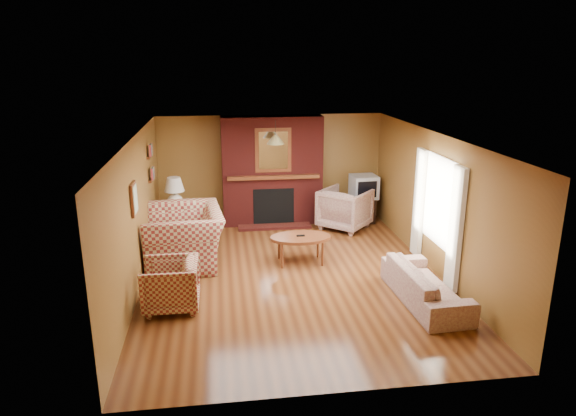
{
  "coord_description": "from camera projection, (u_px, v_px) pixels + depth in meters",
  "views": [
    {
      "loc": [
        -1.17,
        -8.06,
        3.63
      ],
      "look_at": [
        0.02,
        0.6,
        1.04
      ],
      "focal_mm": 32.0,
      "sensor_mm": 36.0,
      "label": 1
    }
  ],
  "objects": [
    {
      "name": "window_right",
      "position": [
        437.0,
        211.0,
        8.65
      ],
      "size": [
        0.1,
        1.85,
        2.0
      ],
      "color": "beige",
      "rests_on": "wall_right"
    },
    {
      "name": "coffee_table",
      "position": [
        301.0,
        239.0,
        9.29
      ],
      "size": [
        1.1,
        0.68,
        0.53
      ],
      "color": "brown",
      "rests_on": "floor"
    },
    {
      "name": "wall_front",
      "position": [
        335.0,
        296.0,
        5.41
      ],
      "size": [
        6.5,
        0.0,
        6.5
      ],
      "primitive_type": "plane",
      "rotation": [
        -1.57,
        0.0,
        0.0
      ],
      "color": "brown",
      "rests_on": "floor"
    },
    {
      "name": "plaid_armchair",
      "position": [
        170.0,
        285.0,
        7.61
      ],
      "size": [
        0.83,
        0.81,
        0.75
      ],
      "primitive_type": "imported",
      "rotation": [
        0.0,
        0.0,
        -1.58
      ],
      "color": "maroon",
      "rests_on": "floor"
    },
    {
      "name": "crt_tv",
      "position": [
        364.0,
        187.0,
        11.53
      ],
      "size": [
        0.59,
        0.58,
        0.51
      ],
      "color": "#AFB2B7",
      "rests_on": "tv_stand"
    },
    {
      "name": "ceiling",
      "position": [
        292.0,
        137.0,
        8.16
      ],
      "size": [
        6.5,
        6.5,
        0.0
      ],
      "primitive_type": "plane",
      "rotation": [
        3.14,
        0.0,
        0.0
      ],
      "color": "silver",
      "rests_on": "wall_back"
    },
    {
      "name": "botanical_print",
      "position": [
        134.0,
        199.0,
        7.79
      ],
      "size": [
        0.05,
        0.4,
        0.5
      ],
      "color": "brown",
      "rests_on": "wall_left"
    },
    {
      "name": "tv_stand",
      "position": [
        363.0,
        209.0,
        11.69
      ],
      "size": [
        0.55,
        0.51,
        0.56
      ],
      "primitive_type": "cube",
      "rotation": [
        0.0,
        0.0,
        -0.1
      ],
      "color": "black",
      "rests_on": "floor"
    },
    {
      "name": "fireplace",
      "position": [
        272.0,
        172.0,
        11.34
      ],
      "size": [
        2.2,
        0.82,
        2.4
      ],
      "color": "#541512",
      "rests_on": "floor"
    },
    {
      "name": "table_lamp",
      "position": [
        174.0,
        192.0,
        10.63
      ],
      "size": [
        0.42,
        0.42,
        0.69
      ],
      "color": "white",
      "rests_on": "side_table"
    },
    {
      "name": "wall_back",
      "position": [
        271.0,
        168.0,
        11.59
      ],
      "size": [
        6.5,
        0.0,
        6.5
      ],
      "primitive_type": "plane",
      "rotation": [
        1.57,
        0.0,
        0.0
      ],
      "color": "brown",
      "rests_on": "floor"
    },
    {
      "name": "side_table",
      "position": [
        176.0,
        222.0,
        10.81
      ],
      "size": [
        0.43,
        0.43,
        0.55
      ],
      "primitive_type": "cube",
      "rotation": [
        0.0,
        0.0,
        0.03
      ],
      "color": "brown",
      "rests_on": "floor"
    },
    {
      "name": "plaid_loveseat",
      "position": [
        183.0,
        237.0,
        9.22
      ],
      "size": [
        1.53,
        1.7,
        1.02
      ],
      "primitive_type": "imported",
      "rotation": [
        0.0,
        0.0,
        -1.47
      ],
      "color": "maroon",
      "rests_on": "floor"
    },
    {
      "name": "floor",
      "position": [
        291.0,
        276.0,
        8.84
      ],
      "size": [
        6.5,
        6.5,
        0.0
      ],
      "primitive_type": "plane",
      "color": "#4A2410",
      "rests_on": "ground"
    },
    {
      "name": "floral_armchair",
      "position": [
        345.0,
        209.0,
        11.17
      ],
      "size": [
        1.36,
        1.36,
        0.89
      ],
      "primitive_type": "imported",
      "rotation": [
        0.0,
        0.0,
        2.4
      ],
      "color": "#BAB390",
      "rests_on": "floor"
    },
    {
      "name": "wall_left",
      "position": [
        137.0,
        215.0,
        8.17
      ],
      "size": [
        0.0,
        6.5,
        6.5
      ],
      "primitive_type": "plane",
      "rotation": [
        1.57,
        0.0,
        1.57
      ],
      "color": "brown",
      "rests_on": "floor"
    },
    {
      "name": "pendant_light",
      "position": [
        275.0,
        140.0,
        10.46
      ],
      "size": [
        0.36,
        0.36,
        0.48
      ],
      "color": "black",
      "rests_on": "ceiling"
    },
    {
      "name": "bookshelf",
      "position": [
        152.0,
        163.0,
        9.85
      ],
      "size": [
        0.09,
        0.55,
        0.71
      ],
      "color": "brown",
      "rests_on": "wall_left"
    },
    {
      "name": "floral_sofa",
      "position": [
        426.0,
        285.0,
        7.84
      ],
      "size": [
        0.82,
        1.93,
        0.55
      ],
      "primitive_type": "imported",
      "rotation": [
        0.0,
        0.0,
        1.61
      ],
      "color": "#BAB390",
      "rests_on": "floor"
    },
    {
      "name": "wall_right",
      "position": [
        435.0,
        203.0,
        8.83
      ],
      "size": [
        0.0,
        6.5,
        6.5
      ],
      "primitive_type": "plane",
      "rotation": [
        1.57,
        0.0,
        -1.57
      ],
      "color": "brown",
      "rests_on": "floor"
    }
  ]
}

